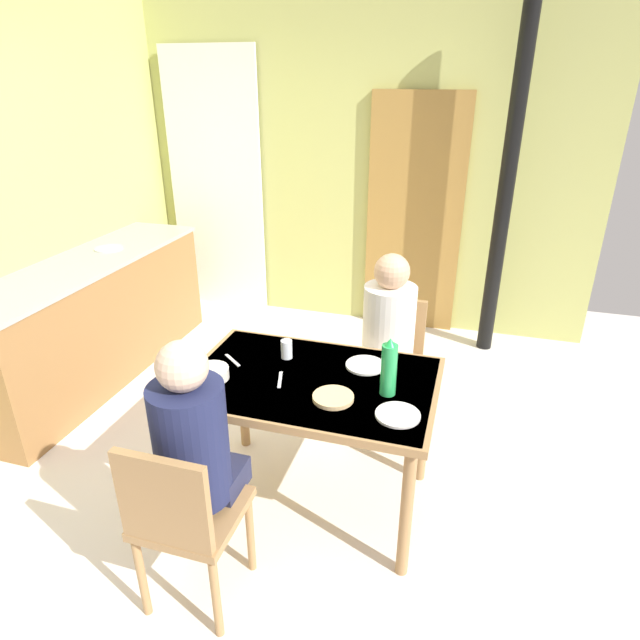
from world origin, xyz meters
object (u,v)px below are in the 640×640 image
serving_bowl_center (212,373)px  chair_far_diner (390,360)px  chair_near_diner (183,516)px  water_bottle_green_near (389,368)px  dining_table (311,394)px  person_far_diner (388,328)px  person_near_diner (193,438)px  kitchen_counter (91,320)px

serving_bowl_center → chair_far_diner: bearing=50.5°
chair_near_diner → water_bottle_green_near: 1.07m
dining_table → water_bottle_green_near: size_ratio=4.26×
chair_far_diner → person_far_diner: bearing=90.0°
person_far_diner → chair_far_diner: bearing=-90.0°
chair_far_diner → person_near_diner: person_near_diner is taller
chair_near_diner → person_near_diner: (0.00, 0.14, 0.28)m
kitchen_counter → water_bottle_green_near: 2.54m
kitchen_counter → water_bottle_green_near: bearing=-19.9°
kitchen_counter → chair_far_diner: bearing=-1.8°
person_near_diner → chair_near_diner: bearing=-90.0°
chair_far_diner → serving_bowl_center: chair_far_diner is taller
water_bottle_green_near → serving_bowl_center: bearing=-172.6°
kitchen_counter → chair_near_diner: size_ratio=2.51×
chair_near_diner → chair_far_diner: size_ratio=1.00×
water_bottle_green_near → dining_table: bearing=176.5°
chair_far_diner → person_far_diner: 0.31m
chair_near_diner → kitchen_counter: bearing=136.6°
kitchen_counter → water_bottle_green_near: (2.35, -0.85, 0.44)m
water_bottle_green_near → person_far_diner: bearing=99.8°
chair_near_diner → chair_far_diner: same height
chair_near_diner → person_near_diner: bearing=90.0°
dining_table → person_far_diner: 0.69m
dining_table → person_far_diner: size_ratio=1.58×
dining_table → person_far_diner: person_far_diner is taller
dining_table → serving_bowl_center: 0.50m
person_near_diner → kitchen_counter: bearing=139.1°
chair_near_diner → serving_bowl_center: size_ratio=5.12×
kitchen_counter → chair_far_diner: size_ratio=2.51×
chair_far_diner → water_bottle_green_near: water_bottle_green_near is taller
person_far_diner → water_bottle_green_near: size_ratio=2.69×
kitchen_counter → person_near_diner: 2.24m
kitchen_counter → water_bottle_green_near: water_bottle_green_near is taller
water_bottle_green_near → chair_near_diner: bearing=-132.8°
chair_far_diner → kitchen_counter: bearing=-1.8°
kitchen_counter → person_far_diner: (2.24, -0.21, 0.33)m
chair_far_diner → water_bottle_green_near: bearing=98.1°
kitchen_counter → serving_bowl_center: bearing=-32.5°
kitchen_counter → chair_near_diner: (1.67, -1.58, 0.05)m
chair_far_diner → dining_table: bearing=70.5°
person_far_diner → serving_bowl_center: 1.05m
chair_far_diner → serving_bowl_center: (-0.74, -0.89, 0.28)m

